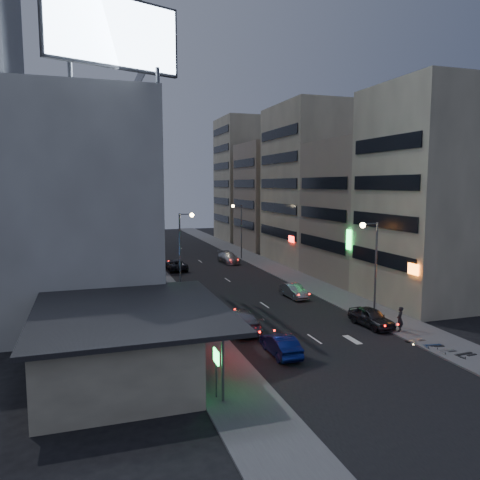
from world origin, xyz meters
name	(u,v)px	position (x,y,z in m)	size (l,w,h in m)	color
ground	(343,359)	(0.00, 0.00, 0.00)	(180.00, 180.00, 0.00)	black
sidewalk_left	(154,277)	(-8.00, 30.00, 0.06)	(4.00, 120.00, 0.12)	#4C4C4F
sidewalk_right	(278,270)	(8.00, 30.00, 0.06)	(4.00, 120.00, 0.12)	#4C4C4F
food_court	(116,341)	(-13.90, 2.00, 1.98)	(11.00, 13.00, 3.88)	#BFB496
white_building	(67,207)	(-17.00, 20.00, 9.00)	(14.00, 24.00, 18.00)	silver
shophouse_near	(430,196)	(15.00, 10.50, 10.00)	(10.00, 11.00, 20.00)	#BFB496
shophouse_mid	(365,211)	(15.50, 22.00, 8.00)	(11.00, 12.00, 16.00)	gray
shophouse_far	(311,185)	(15.00, 35.00, 11.00)	(10.00, 14.00, 22.00)	#BFB496
far_left_a	(85,192)	(-15.50, 45.00, 10.00)	(11.00, 10.00, 20.00)	silver
far_left_b	(83,206)	(-16.00, 58.00, 7.50)	(12.00, 10.00, 15.00)	gray
far_right_a	(274,196)	(15.50, 50.00, 9.00)	(11.00, 12.00, 18.00)	gray
far_right_b	(250,180)	(16.00, 64.00, 12.00)	(12.00, 12.00, 24.00)	#BFB496
billboard	(114,32)	(-12.99, 9.97, 21.66)	(9.52, 3.75, 6.20)	#595B60
street_lamp_right_near	(372,257)	(5.90, 6.00, 5.36)	(1.60, 0.44, 8.02)	#595B60
street_lamp_left	(184,240)	(-5.90, 22.00, 5.36)	(1.60, 0.44, 8.02)	#595B60
street_lamp_right_far	(239,223)	(5.90, 40.00, 5.36)	(1.60, 0.44, 8.02)	#595B60
parked_car_right_near	(371,317)	(5.60, 5.35, 0.73)	(1.73, 4.30, 1.47)	#2C2B31
parked_car_right_mid	(294,291)	(3.74, 15.79, 0.67)	(1.41, 4.04, 1.33)	gray
parked_car_left	(176,265)	(-4.60, 34.10, 0.70)	(2.33, 5.06, 1.41)	#27262B
parked_car_right_far	(229,258)	(3.53, 37.34, 0.74)	(2.08, 5.11, 1.48)	#A4A8AC
road_car_blue	(281,345)	(-3.56, 1.84, 0.69)	(1.46, 4.18, 1.38)	navy
road_car_silver	(239,320)	(-4.55, 7.59, 0.81)	(2.27, 5.58, 1.62)	#93949B
person	(400,319)	(6.74, 3.34, 1.05)	(0.68, 0.44, 1.85)	black
scooter_black_a	(470,343)	(8.34, -1.84, 0.73)	(2.01, 0.67, 1.23)	black
scooter_silver_a	(452,342)	(7.65, -1.01, 0.64)	(1.69, 0.56, 1.03)	#B1B3B9
scooter_blue	(441,336)	(7.59, 0.01, 0.70)	(1.90, 0.63, 1.16)	navy
scooter_black_b	(439,337)	(7.56, 0.15, 0.61)	(1.62, 0.54, 0.99)	black
scooter_silver_b	(422,331)	(7.15, 1.43, 0.63)	(1.67, 0.56, 1.02)	#A0A1A7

